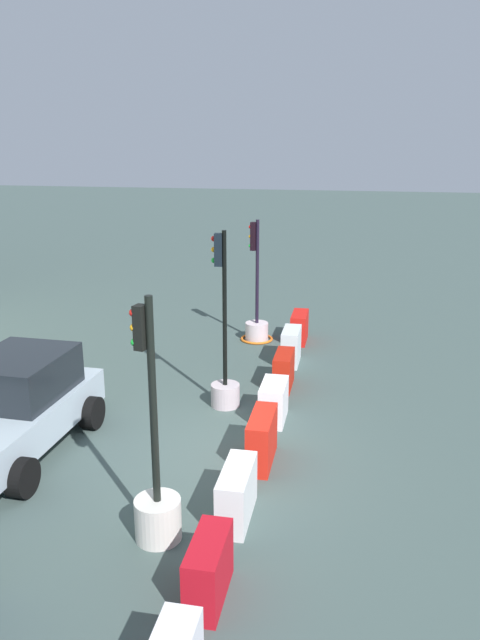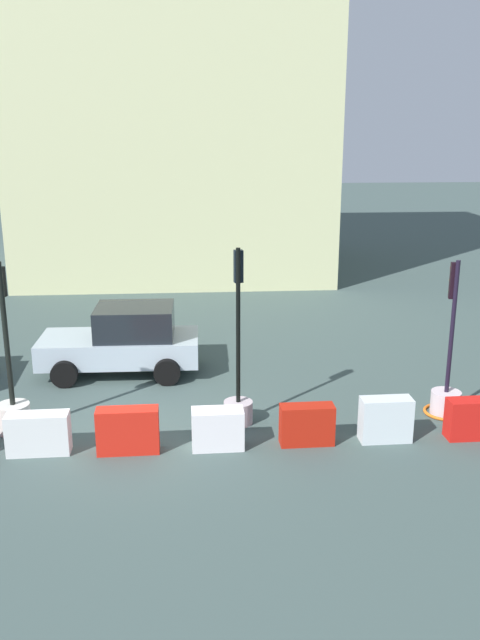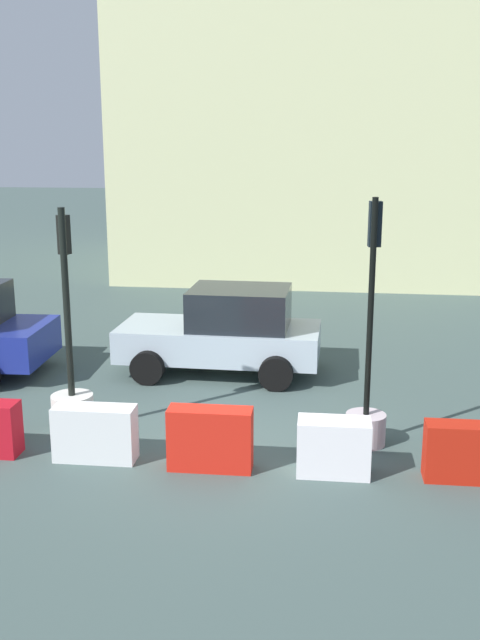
% 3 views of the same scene
% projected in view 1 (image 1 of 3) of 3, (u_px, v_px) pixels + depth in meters
% --- Properties ---
extents(ground_plane, '(120.00, 120.00, 0.00)m').
position_uv_depth(ground_plane, '(209.00, 456.00, 10.60)').
color(ground_plane, '#3E504D').
extents(traffic_light_1, '(0.64, 0.64, 3.45)m').
position_uv_depth(traffic_light_1, '(157.00, 498.00, 8.26)').
color(traffic_light_1, silver).
rests_on(traffic_light_1, ground_plane).
extents(traffic_light_2, '(0.59, 0.59, 3.63)m').
position_uv_depth(traffic_light_2, '(224.00, 372.00, 12.44)').
color(traffic_light_2, '#B6A6AD').
rests_on(traffic_light_2, ground_plane).
extents(traffic_light_3, '(0.89, 0.89, 3.29)m').
position_uv_depth(traffic_light_3, '(257.00, 323.00, 16.66)').
color(traffic_light_3, beige).
rests_on(traffic_light_3, ground_plane).
extents(construction_barrier_2, '(1.02, 0.41, 0.78)m').
position_uv_depth(construction_barrier_2, '(209.00, 569.00, 7.23)').
color(construction_barrier_2, red).
rests_on(construction_barrier_2, ground_plane).
extents(construction_barrier_3, '(1.15, 0.43, 0.79)m').
position_uv_depth(construction_barrier_3, '(237.00, 494.00, 8.77)').
color(construction_barrier_3, silver).
rests_on(construction_barrier_3, ground_plane).
extents(construction_barrier_4, '(1.15, 0.40, 0.87)m').
position_uv_depth(construction_barrier_4, '(262.00, 439.00, 10.30)').
color(construction_barrier_4, red).
rests_on(construction_barrier_4, ground_plane).
extents(construction_barrier_5, '(0.98, 0.49, 0.77)m').
position_uv_depth(construction_barrier_5, '(274.00, 402.00, 11.89)').
color(construction_barrier_5, white).
rests_on(construction_barrier_5, ground_plane).
extents(construction_barrier_6, '(1.03, 0.40, 0.78)m').
position_uv_depth(construction_barrier_6, '(284.00, 370.00, 13.49)').
color(construction_barrier_6, '#B61D0E').
rests_on(construction_barrier_6, ground_plane).
extents(construction_barrier_7, '(0.99, 0.42, 0.87)m').
position_uv_depth(construction_barrier_7, '(291.00, 346.00, 14.92)').
color(construction_barrier_7, silver).
rests_on(construction_barrier_7, ground_plane).
extents(construction_barrier_8, '(1.08, 0.42, 0.79)m').
position_uv_depth(construction_barrier_8, '(299.00, 327.00, 16.58)').
color(construction_barrier_8, red).
rests_on(construction_barrier_8, ground_plane).
extents(car_silver_hatchback, '(3.87, 2.13, 1.67)m').
position_uv_depth(car_silver_hatchback, '(14.00, 407.00, 10.63)').
color(car_silver_hatchback, '#A3B5C1').
rests_on(car_silver_hatchback, ground_plane).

